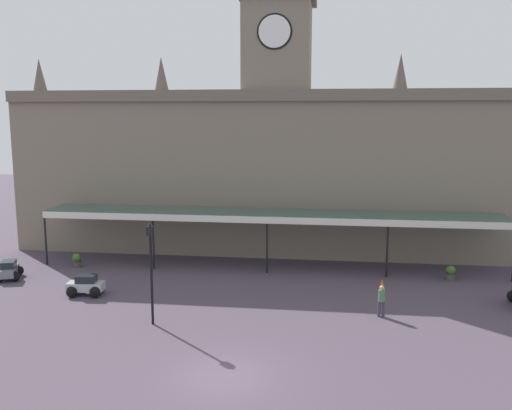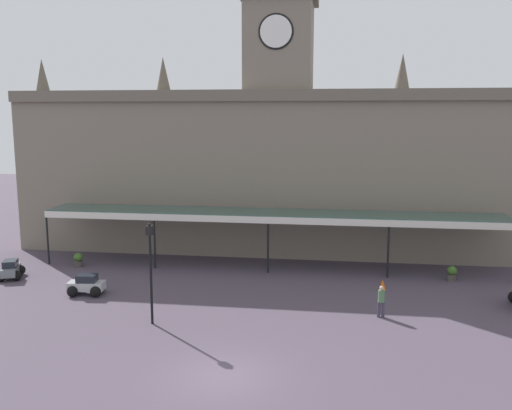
{
  "view_description": "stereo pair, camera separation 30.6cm",
  "coord_description": "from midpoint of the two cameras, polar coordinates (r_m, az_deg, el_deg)",
  "views": [
    {
      "loc": [
        3.97,
        -20.49,
        10.34
      ],
      "look_at": [
        0.0,
        9.38,
        5.43
      ],
      "focal_mm": 39.03,
      "sensor_mm": 36.0,
      "label": 1
    },
    {
      "loc": [
        4.27,
        -20.45,
        10.34
      ],
      "look_at": [
        0.0,
        9.38,
        5.43
      ],
      "focal_mm": 39.03,
      "sensor_mm": 36.0,
      "label": 2
    }
  ],
  "objects": [
    {
      "name": "ground_plane",
      "position": [
        23.3,
        -3.57,
        -17.11
      ],
      "size": [
        140.0,
        140.0,
        0.0
      ],
      "primitive_type": "plane",
      "color": "#4B3F4E"
    },
    {
      "name": "station_building",
      "position": [
        42.34,
        1.96,
        4.26
      ],
      "size": [
        39.51,
        6.17,
        19.42
      ],
      "color": "slate",
      "rests_on": "ground"
    },
    {
      "name": "entrance_canopy",
      "position": [
        37.5,
        1.14,
        -0.94
      ],
      "size": [
        31.09,
        3.26,
        3.85
      ],
      "color": "#38564C",
      "rests_on": "ground"
    },
    {
      "name": "car_silver_sedan",
      "position": [
        34.02,
        -17.28,
        -7.99
      ],
      "size": [
        2.13,
        1.65,
        1.19
      ],
      "color": "#B2B5BA",
      "rests_on": "ground"
    },
    {
      "name": "car_grey_sedan",
      "position": [
        38.98,
        -24.18,
        -6.2
      ],
      "size": [
        1.94,
        2.23,
        1.19
      ],
      "color": "slate",
      "rests_on": "ground"
    },
    {
      "name": "pedestrian_near_entrance",
      "position": [
        29.74,
        12.44,
        -9.47
      ],
      "size": [
        0.39,
        0.34,
        1.67
      ],
      "color": "#3F384C",
      "rests_on": "ground"
    },
    {
      "name": "victorian_lamppost",
      "position": [
        27.92,
        -11.02,
        -5.82
      ],
      "size": [
        0.3,
        0.3,
        5.12
      ],
      "color": "black",
      "rests_on": "ground"
    },
    {
      "name": "traffic_cone",
      "position": [
        34.46,
        12.53,
        -7.91
      ],
      "size": [
        0.4,
        0.4,
        0.61
      ],
      "primitive_type": "cone",
      "color": "orange",
      "rests_on": "ground"
    },
    {
      "name": "planter_by_canopy",
      "position": [
        37.32,
        19.1,
        -6.58
      ],
      "size": [
        0.6,
        0.6,
        0.96
      ],
      "color": "#47423D",
      "rests_on": "ground"
    },
    {
      "name": "planter_near_kerb",
      "position": [
        40.25,
        -18.11,
        -5.39
      ],
      "size": [
        0.6,
        0.6,
        0.96
      ],
      "color": "#47423D",
      "rests_on": "ground"
    }
  ]
}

